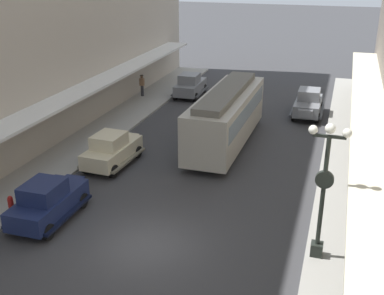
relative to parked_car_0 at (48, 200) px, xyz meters
The scene contains 11 objects.
ground_plane 4.74m from the parked_car_0, ahead, with size 200.00×200.00×0.00m, color #38383A.
sidewalk_right 12.16m from the parked_car_0, ahead, with size 3.00×60.00×0.15m, color #99968E.
parked_car_0 is the anchor object (origin of this frame).
parked_car_1 20.21m from the parked_car_0, 90.71° to the left, with size 2.24×4.30×1.84m.
parked_car_2 6.02m from the parked_car_0, 90.32° to the left, with size 2.31×4.32×1.84m.
parked_car_3 20.14m from the parked_car_0, 63.06° to the left, with size 2.15×4.26×1.84m.
streetcar 11.86m from the parked_car_0, 64.79° to the left, with size 2.61×9.62×3.46m.
lamp_post_with_clock 11.22m from the parked_car_0, ahead, with size 1.42×0.44×5.16m.
fire_hydrant 1.78m from the parked_car_0, behind, with size 0.24×0.24×0.82m.
pedestrian_0 18.97m from the parked_car_0, 101.25° to the left, with size 0.36×0.28×1.67m.
pedestrian_1 23.24m from the parked_car_0, 56.78° to the left, with size 0.36×0.24×1.64m.
Camera 1 is at (6.59, -14.60, 10.50)m, focal length 44.88 mm.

